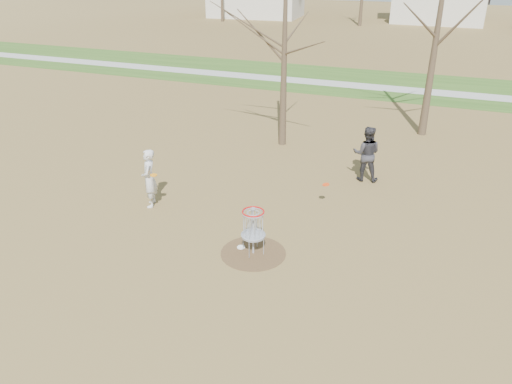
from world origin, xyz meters
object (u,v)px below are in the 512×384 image
player_standing (149,178)px  disc_golf_basket (253,224)px  disc_grounded (241,247)px  player_throwing (366,154)px

player_standing → disc_golf_basket: player_standing is taller
player_standing → disc_golf_basket: (4.13, -1.48, -0.05)m
disc_golf_basket → disc_grounded: bearing=162.9°
player_standing → player_throwing: 7.59m
player_throwing → disc_grounded: 6.42m
player_throwing → disc_golf_basket: player_throwing is taller
player_throwing → disc_golf_basket: size_ratio=1.49×
disc_grounded → player_throwing: bearing=68.1°
player_standing → disc_golf_basket: bearing=46.0°
player_throwing → disc_grounded: (-2.37, -5.89, -0.98)m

